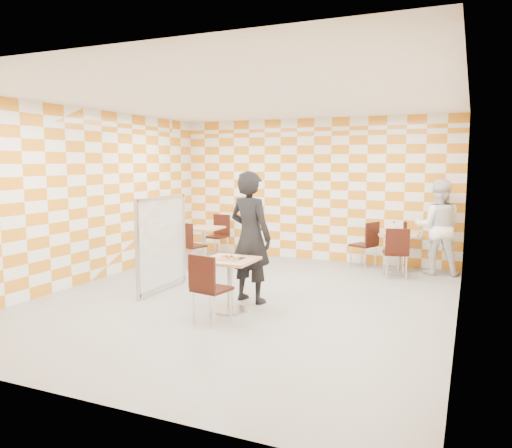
% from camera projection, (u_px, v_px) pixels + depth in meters
% --- Properties ---
extents(room_shell, '(7.00, 7.00, 7.00)m').
position_uv_depth(room_shell, '(259.00, 199.00, 7.91)').
color(room_shell, gray).
rests_on(room_shell, ground).
extents(main_table, '(0.70, 0.70, 0.75)m').
position_uv_depth(main_table, '(230.00, 276.00, 6.98)').
color(main_table, tan).
rests_on(main_table, ground).
extents(second_table, '(0.70, 0.70, 0.75)m').
position_uv_depth(second_table, '(399.00, 245.00, 9.58)').
color(second_table, tan).
rests_on(second_table, ground).
extents(empty_table, '(0.70, 0.70, 0.75)m').
position_uv_depth(empty_table, '(204.00, 239.00, 10.33)').
color(empty_table, tan).
rests_on(empty_table, ground).
extents(chair_main_front, '(0.49, 0.50, 0.92)m').
position_uv_depth(chair_main_front, '(207.00, 284.00, 6.38)').
color(chair_main_front, black).
rests_on(chair_main_front, ground).
extents(chair_second_front, '(0.52, 0.53, 0.92)m').
position_uv_depth(chair_second_front, '(396.00, 249.00, 8.91)').
color(chair_second_front, black).
rests_on(chair_second_front, ground).
extents(chair_second_side, '(0.57, 0.56, 0.92)m').
position_uv_depth(chair_second_side, '(368.00, 241.00, 9.80)').
color(chair_second_side, black).
rests_on(chair_second_side, ground).
extents(chair_empty_near, '(0.52, 0.53, 0.92)m').
position_uv_depth(chair_empty_near, '(189.00, 242.00, 9.69)').
color(chair_empty_near, black).
rests_on(chair_empty_near, ground).
extents(chair_empty_far, '(0.46, 0.47, 0.92)m').
position_uv_depth(chair_empty_far, '(219.00, 232.00, 11.07)').
color(chair_empty_far, black).
rests_on(chair_empty_far, ground).
extents(partition, '(0.08, 1.38, 1.55)m').
position_uv_depth(partition, '(162.00, 243.00, 8.05)').
color(partition, white).
rests_on(partition, ground).
extents(man_dark, '(0.81, 0.64, 1.96)m').
position_uv_depth(man_dark, '(250.00, 237.00, 7.41)').
color(man_dark, black).
rests_on(man_dark, ground).
extents(man_white, '(0.94, 0.78, 1.78)m').
position_uv_depth(man_white, '(438.00, 227.00, 9.27)').
color(man_white, white).
rests_on(man_white, ground).
extents(pizza_on_foil, '(0.40, 0.40, 0.04)m').
position_uv_depth(pizza_on_foil, '(229.00, 258.00, 6.93)').
color(pizza_on_foil, silver).
rests_on(pizza_on_foil, main_table).
extents(sport_bottle, '(0.06, 0.06, 0.20)m').
position_uv_depth(sport_bottle, '(394.00, 227.00, 9.69)').
color(sport_bottle, white).
rests_on(sport_bottle, second_table).
extents(soda_bottle, '(0.07, 0.07, 0.23)m').
position_uv_depth(soda_bottle, '(405.00, 227.00, 9.57)').
color(soda_bottle, black).
rests_on(soda_bottle, second_table).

